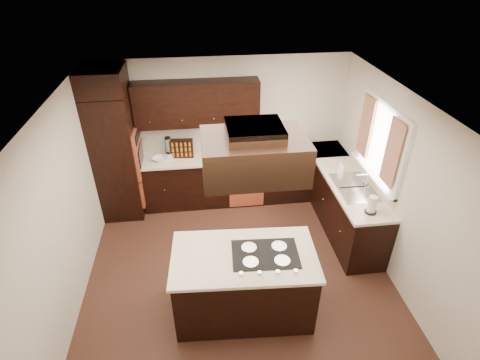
{
  "coord_description": "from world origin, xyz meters",
  "views": [
    {
      "loc": [
        -0.45,
        -3.83,
        3.97
      ],
      "look_at": [
        0.1,
        0.6,
        1.15
      ],
      "focal_mm": 28.0,
      "sensor_mm": 36.0,
      "label": 1
    }
  ],
  "objects_px": {
    "range_hood": "(254,156)",
    "spice_rack": "(181,148)",
    "oven_column": "(117,156)",
    "island": "(244,284)"
  },
  "relations": [
    {
      "from": "range_hood",
      "to": "oven_column",
      "type": "bearing_deg",
      "value": 129.74
    },
    {
      "from": "island",
      "to": "spice_rack",
      "type": "relative_size",
      "value": 4.19
    },
    {
      "from": "oven_column",
      "to": "spice_rack",
      "type": "bearing_deg",
      "value": 5.73
    },
    {
      "from": "oven_column",
      "to": "spice_rack",
      "type": "distance_m",
      "value": 1.04
    },
    {
      "from": "oven_column",
      "to": "range_hood",
      "type": "xyz_separation_m",
      "value": [
        1.88,
        -2.25,
        1.1
      ]
    },
    {
      "from": "island",
      "to": "spice_rack",
      "type": "height_order",
      "value": "spice_rack"
    },
    {
      "from": "oven_column",
      "to": "island",
      "type": "distance_m",
      "value": 3.02
    },
    {
      "from": "oven_column",
      "to": "island",
      "type": "bearing_deg",
      "value": -53.34
    },
    {
      "from": "range_hood",
      "to": "spice_rack",
      "type": "xyz_separation_m",
      "value": [
        -0.84,
        2.36,
        -1.08
      ]
    },
    {
      "from": "oven_column",
      "to": "island",
      "type": "xyz_separation_m",
      "value": [
        1.76,
        -2.37,
        -0.62
      ]
    }
  ]
}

